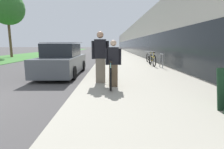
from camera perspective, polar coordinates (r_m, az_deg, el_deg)
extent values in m
cube|color=#A39E8E|center=(24.69, 2.17, 6.37)|extent=(4.64, 70.00, 0.12)
cube|color=#BCB7AD|center=(33.75, 14.32, 10.81)|extent=(10.00, 70.00, 4.64)
cube|color=#1E2328|center=(32.82, 5.74, 9.23)|extent=(0.10, 63.00, 2.20)
cube|color=#3D7533|center=(30.82, -22.45, 6.23)|extent=(6.61, 70.00, 0.03)
torus|color=black|center=(6.98, -0.52, 1.29)|extent=(0.06, 0.69, 0.69)
torus|color=black|center=(5.20, -0.45, -1.63)|extent=(0.06, 0.69, 0.69)
cylinder|color=#7AD1C6|center=(6.06, -0.49, 2.00)|extent=(0.04, 1.54, 0.04)
cylinder|color=#7AD1C6|center=(5.71, -0.47, 0.53)|extent=(0.04, 0.92, 0.32)
cylinder|color=#7AD1C6|center=(5.46, -0.47, 2.67)|extent=(0.03, 0.03, 0.29)
cube|color=black|center=(5.45, -0.47, 4.17)|extent=(0.11, 0.22, 0.05)
cylinder|color=#7AD1C6|center=(6.80, -0.52, 4.12)|extent=(0.03, 0.03, 0.30)
cylinder|color=silver|center=(6.78, -0.52, 5.39)|extent=(0.52, 0.03, 0.03)
cube|color=brown|center=(5.77, 0.44, -0.31)|extent=(0.28, 0.20, 0.73)
cube|color=black|center=(5.69, 0.45, 6.11)|extent=(0.34, 0.20, 0.56)
cylinder|color=black|center=(5.69, -1.72, 5.81)|extent=(0.09, 0.09, 0.53)
cylinder|color=black|center=(5.70, 2.62, 5.81)|extent=(0.09, 0.09, 0.53)
sphere|color=beige|center=(5.68, 0.45, 10.23)|extent=(0.20, 0.20, 0.20)
cube|color=#756B5B|center=(6.36, -3.76, 1.30)|extent=(0.34, 0.24, 0.88)
cube|color=black|center=(6.30, -3.84, 8.32)|extent=(0.41, 0.24, 0.68)
cylinder|color=black|center=(6.32, -6.20, 7.97)|extent=(0.11, 0.11, 0.64)
cylinder|color=black|center=(6.29, -1.46, 8.02)|extent=(0.11, 0.11, 0.64)
sphere|color=tan|center=(6.31, -3.89, 12.81)|extent=(0.24, 0.24, 0.24)
cylinder|color=gray|center=(10.63, 16.25, 4.14)|extent=(0.05, 0.05, 0.82)
cylinder|color=gray|center=(11.16, 15.43, 4.42)|extent=(0.05, 0.05, 0.82)
cylinder|color=gray|center=(10.86, 15.93, 6.44)|extent=(0.05, 0.55, 0.05)
torus|color=black|center=(12.27, 12.43, 4.80)|extent=(0.06, 0.74, 0.74)
torus|color=black|center=(11.24, 13.65, 4.32)|extent=(0.06, 0.74, 0.74)
cylinder|color=yellow|center=(11.74, 13.05, 5.65)|extent=(0.04, 0.90, 0.04)
cylinder|color=yellow|center=(11.54, 13.28, 5.06)|extent=(0.04, 0.55, 0.34)
cylinder|color=yellow|center=(11.40, 13.49, 6.29)|extent=(0.03, 0.03, 0.30)
cube|color=black|center=(11.40, 13.52, 7.05)|extent=(0.11, 0.22, 0.05)
cylinder|color=yellow|center=(12.17, 12.58, 6.56)|extent=(0.03, 0.03, 0.32)
cylinder|color=silver|center=(12.16, 12.61, 7.32)|extent=(0.52, 0.03, 0.03)
torus|color=black|center=(14.33, 11.49, 5.43)|extent=(0.06, 0.70, 0.70)
torus|color=black|center=(13.28, 12.47, 5.07)|extent=(0.06, 0.70, 0.70)
cylinder|color=#B7BCC1|center=(13.79, 11.99, 6.13)|extent=(0.04, 0.92, 0.04)
cylinder|color=#B7BCC1|center=(13.59, 12.17, 5.65)|extent=(0.04, 0.56, 0.32)
cylinder|color=#B7BCC1|center=(13.45, 12.33, 6.65)|extent=(0.03, 0.03, 0.29)
cube|color=black|center=(13.44, 12.36, 7.26)|extent=(0.11, 0.22, 0.05)
cylinder|color=#B7BCC1|center=(14.23, 11.61, 6.86)|extent=(0.03, 0.03, 0.30)
cylinder|color=silver|center=(14.22, 11.63, 7.48)|extent=(0.52, 0.03, 0.03)
cube|color=#4C5156|center=(9.01, -15.78, 3.31)|extent=(1.67, 4.37, 0.78)
cube|color=#1E2328|center=(8.97, -15.99, 7.71)|extent=(1.44, 2.19, 0.61)
cylinder|color=silver|center=(9.43, -15.32, 9.97)|extent=(1.79, 0.04, 0.04)
cylinder|color=silver|center=(8.50, -16.95, 9.96)|extent=(1.79, 0.04, 0.04)
cylinder|color=black|center=(10.50, -17.94, 2.75)|extent=(0.22, 0.60, 0.60)
cylinder|color=black|center=(10.16, -9.62, 2.86)|extent=(0.22, 0.60, 0.60)
cylinder|color=black|center=(8.06, -23.39, 0.45)|extent=(0.22, 0.60, 0.60)
cylinder|color=black|center=(7.60, -12.63, 0.50)|extent=(0.22, 0.60, 0.60)
cylinder|color=brown|center=(24.18, -30.33, 9.99)|extent=(0.28, 0.28, 4.31)
sphere|color=#2D6628|center=(24.53, -31.05, 18.13)|extent=(3.81, 3.81, 3.81)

